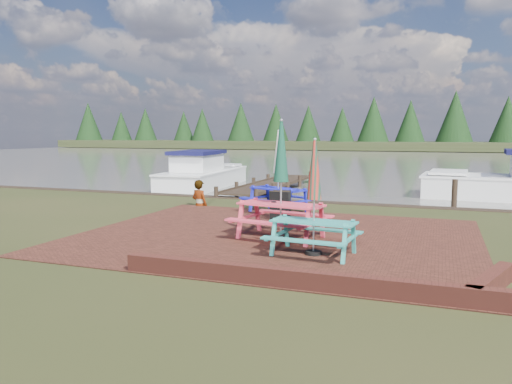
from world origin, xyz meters
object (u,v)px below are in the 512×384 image
object	(u,v)px
picnic_table_red	(281,198)
chalkboard	(280,205)
picnic_table_teal	(314,215)
jetty	(272,184)
person	(199,180)
picnic_table_blue	(278,184)
boat_jetty	(203,175)

from	to	relation	value
picnic_table_red	chalkboard	size ratio (longest dim) A/B	3.29
picnic_table_teal	jetty	distance (m)	12.67
chalkboard	person	world-z (taller)	person
picnic_table_blue	chalkboard	bearing A→B (deg)	-44.77
jetty	boat_jetty	size ratio (longest dim) A/B	1.32
picnic_table_teal	person	xyz separation A→B (m)	(-5.10, 5.20, 0.06)
picnic_table_red	boat_jetty	distance (m)	12.91
picnic_table_red	person	xyz separation A→B (m)	(-4.03, 3.94, -0.08)
picnic_table_red	picnic_table_blue	distance (m)	3.69
picnic_table_blue	chalkboard	xyz separation A→B (m)	(0.44, -1.18, -0.44)
picnic_table_teal	picnic_table_red	bearing A→B (deg)	135.46
picnic_table_blue	picnic_table_red	bearing A→B (deg)	-46.44
picnic_table_blue	jetty	size ratio (longest dim) A/B	0.27
boat_jetty	person	world-z (taller)	person
picnic_table_red	boat_jetty	bearing A→B (deg)	133.90
picnic_table_blue	boat_jetty	size ratio (longest dim) A/B	0.36
picnic_table_teal	boat_jetty	world-z (taller)	picnic_table_teal
picnic_table_teal	chalkboard	xyz separation A→B (m)	(-1.81, 3.57, -0.38)
person	picnic_table_teal	bearing A→B (deg)	151.93
person	picnic_table_blue	bearing A→B (deg)	-171.37
picnic_table_red	jetty	bearing A→B (deg)	119.09
boat_jetty	person	distance (m)	7.47
picnic_table_teal	person	size ratio (longest dim) A/B	1.33
boat_jetty	picnic_table_teal	bearing A→B (deg)	-60.08
jetty	person	world-z (taller)	person
jetty	person	xyz separation A→B (m)	(-0.36, -6.53, 0.74)
picnic_table_blue	jetty	world-z (taller)	picnic_table_blue
boat_jetty	jetty	bearing A→B (deg)	-8.11
picnic_table_red	chalkboard	distance (m)	2.49
picnic_table_red	jetty	size ratio (longest dim) A/B	0.29
picnic_table_teal	picnic_table_red	xyz separation A→B (m)	(-1.06, 1.25, 0.14)
picnic_table_blue	boat_jetty	xyz separation A→B (m)	(-6.06, 7.17, -0.48)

